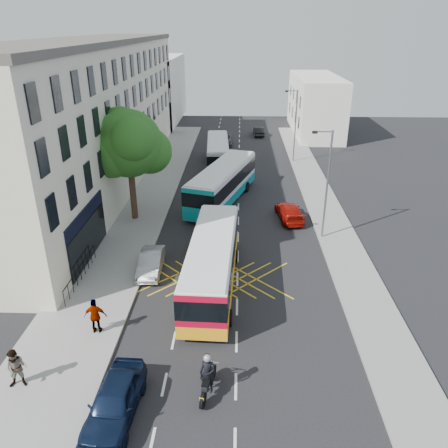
# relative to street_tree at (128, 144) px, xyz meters

# --- Properties ---
(ground) EXTENTS (120.00, 120.00, 0.00)m
(ground) POSITION_rel_street_tree_xyz_m (8.51, -14.97, -6.29)
(ground) COLOR black
(ground) RESTS_ON ground
(pavement_left) EXTENTS (5.00, 70.00, 0.15)m
(pavement_left) POSITION_rel_street_tree_xyz_m (0.01, 0.03, -6.22)
(pavement_left) COLOR gray
(pavement_left) RESTS_ON ground
(pavement_right) EXTENTS (3.00, 70.00, 0.15)m
(pavement_right) POSITION_rel_street_tree_xyz_m (16.01, 0.03, -6.22)
(pavement_right) COLOR gray
(pavement_right) RESTS_ON ground
(terrace_main) EXTENTS (8.30, 45.00, 13.50)m
(terrace_main) POSITION_rel_street_tree_xyz_m (-5.49, 9.52, 0.46)
(terrace_main) COLOR beige
(terrace_main) RESTS_ON ground
(terrace_far) EXTENTS (8.00, 20.00, 10.00)m
(terrace_far) POSITION_rel_street_tree_xyz_m (-5.49, 40.03, -1.29)
(terrace_far) COLOR silver
(terrace_far) RESTS_ON ground
(building_right) EXTENTS (6.00, 18.00, 8.00)m
(building_right) POSITION_rel_street_tree_xyz_m (19.51, 33.03, -2.29)
(building_right) COLOR silver
(building_right) RESTS_ON ground
(street_tree) EXTENTS (6.30, 5.70, 8.80)m
(street_tree) POSITION_rel_street_tree_xyz_m (0.00, 0.00, 0.00)
(street_tree) COLOR #382619
(street_tree) RESTS_ON pavement_left
(lamp_near) EXTENTS (1.45, 0.15, 8.00)m
(lamp_near) POSITION_rel_street_tree_xyz_m (14.71, -2.97, -1.68)
(lamp_near) COLOR slate
(lamp_near) RESTS_ON pavement_right
(lamp_far) EXTENTS (1.45, 0.15, 8.00)m
(lamp_far) POSITION_rel_street_tree_xyz_m (14.71, 17.03, -1.68)
(lamp_far) COLOR slate
(lamp_far) RESTS_ON pavement_right
(railings) EXTENTS (0.08, 5.60, 1.14)m
(railings) POSITION_rel_street_tree_xyz_m (-1.19, -9.67, -5.57)
(railings) COLOR black
(railings) RESTS_ON pavement_left
(bus_near) EXTENTS (3.09, 11.27, 3.14)m
(bus_near) POSITION_rel_street_tree_xyz_m (6.98, -9.86, -4.64)
(bus_near) COLOR silver
(bus_near) RESTS_ON ground
(bus_mid) EXTENTS (6.06, 11.98, 3.29)m
(bus_mid) POSITION_rel_street_tree_xyz_m (7.06, 4.26, -4.56)
(bus_mid) COLOR silver
(bus_mid) RESTS_ON ground
(bus_far) EXTENTS (2.95, 10.26, 2.85)m
(bus_far) POSITION_rel_street_tree_xyz_m (6.08, 15.63, -4.79)
(bus_far) COLOR silver
(bus_far) RESTS_ON ground
(motorbike) EXTENTS (0.85, 2.34, 2.10)m
(motorbike) POSITION_rel_street_tree_xyz_m (7.30, -18.37, -5.31)
(motorbike) COLOR black
(motorbike) RESTS_ON ground
(parked_car_blue) EXTENTS (2.06, 4.57, 1.53)m
(parked_car_blue) POSITION_rel_street_tree_xyz_m (3.61, -19.69, -5.53)
(parked_car_blue) COLOR black
(parked_car_blue) RESTS_ON ground
(parked_car_silver) EXTENTS (1.53, 4.01, 1.31)m
(parked_car_silver) POSITION_rel_street_tree_xyz_m (2.91, -8.23, -5.64)
(parked_car_silver) COLOR #989B9F
(parked_car_silver) RESTS_ON ground
(red_hatchback) EXTENTS (2.37, 4.71, 1.31)m
(red_hatchback) POSITION_rel_street_tree_xyz_m (12.71, 0.52, -5.64)
(red_hatchback) COLOR #A00F06
(red_hatchback) RESTS_ON ground
(distant_car_grey) EXTENTS (2.22, 4.60, 1.26)m
(distant_car_grey) POSITION_rel_street_tree_xyz_m (6.46, 24.92, -5.66)
(distant_car_grey) COLOR #474A4F
(distant_car_grey) RESTS_ON ground
(distant_car_dark) EXTENTS (1.53, 3.89, 1.26)m
(distant_car_dark) POSITION_rel_street_tree_xyz_m (11.27, 30.27, -5.66)
(distant_car_dark) COLOR black
(distant_car_dark) RESTS_ON ground
(pedestrian_near) EXTENTS (1.03, 0.86, 1.91)m
(pedestrian_near) POSITION_rel_street_tree_xyz_m (-0.98, -18.40, -5.19)
(pedestrian_near) COLOR gray
(pedestrian_near) RESTS_ON pavement_left
(pedestrian_far) EXTENTS (1.18, 0.55, 1.96)m
(pedestrian_far) POSITION_rel_street_tree_xyz_m (1.31, -14.61, -5.16)
(pedestrian_far) COLOR gray
(pedestrian_far) RESTS_ON pavement_left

